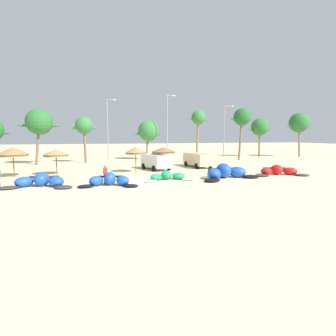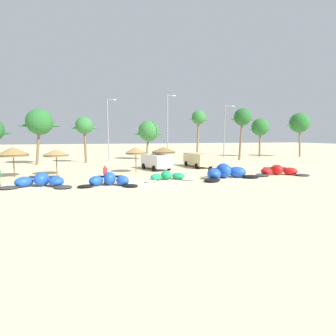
% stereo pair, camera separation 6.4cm
% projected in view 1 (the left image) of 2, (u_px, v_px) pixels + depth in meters
% --- Properties ---
extents(ground_plane, '(260.00, 260.00, 0.00)m').
position_uv_depth(ground_plane, '(149.00, 183.00, 23.36)').
color(ground_plane, beige).
extents(kite_far_left, '(5.83, 3.38, 1.12)m').
position_uv_depth(kite_far_left, '(40.00, 181.00, 21.43)').
color(kite_far_left, '#333338').
rests_on(kite_far_left, ground).
extents(kite_left, '(5.01, 2.88, 1.11)m').
position_uv_depth(kite_left, '(109.00, 181.00, 21.90)').
color(kite_left, black).
rests_on(kite_left, ground).
extents(kite_left_of_center, '(5.18, 2.47, 0.84)m').
position_uv_depth(kite_left_of_center, '(167.00, 176.00, 24.86)').
color(kite_left_of_center, white).
rests_on(kite_left_of_center, ground).
extents(kite_center, '(6.62, 3.71, 1.44)m').
position_uv_depth(kite_center, '(226.00, 173.00, 25.72)').
color(kite_center, black).
rests_on(kite_center, ground).
extents(kite_right_of_center, '(5.92, 3.38, 1.06)m').
position_uv_depth(kite_right_of_center, '(278.00, 171.00, 28.06)').
color(kite_right_of_center, '#333338').
rests_on(kite_right_of_center, ground).
extents(beach_umbrella_near_van, '(2.96, 2.96, 3.02)m').
position_uv_depth(beach_umbrella_near_van, '(13.00, 152.00, 26.26)').
color(beach_umbrella_near_van, brown).
rests_on(beach_umbrella_near_van, ground).
extents(beach_umbrella_middle, '(2.64, 2.64, 2.72)m').
position_uv_depth(beach_umbrella_middle, '(56.00, 153.00, 27.91)').
color(beach_umbrella_middle, brown).
rests_on(beach_umbrella_middle, ground).
extents(beach_umbrella_near_palms, '(2.41, 2.41, 2.89)m').
position_uv_depth(beach_umbrella_near_palms, '(136.00, 151.00, 29.80)').
color(beach_umbrella_near_palms, brown).
rests_on(beach_umbrella_near_palms, ground).
extents(beach_umbrella_outermost, '(3.09, 3.09, 2.74)m').
position_uv_depth(beach_umbrella_outermost, '(164.00, 150.00, 33.42)').
color(beach_umbrella_outermost, brown).
rests_on(beach_umbrella_outermost, ground).
extents(parked_van, '(2.56, 5.22, 1.84)m').
position_uv_depth(parked_van, '(197.00, 159.00, 35.26)').
color(parked_van, beige).
rests_on(parked_van, ground).
extents(parked_car_second, '(3.08, 4.97, 1.84)m').
position_uv_depth(parked_car_second, '(155.00, 161.00, 32.63)').
color(parked_car_second, white).
rests_on(parked_car_second, ground).
extents(person_by_umbrellas, '(0.36, 0.24, 1.62)m').
position_uv_depth(person_by_umbrellas, '(105.00, 174.00, 22.64)').
color(person_by_umbrellas, '#383842').
rests_on(person_by_umbrellas, ground).
extents(palm_left, '(5.58, 3.72, 8.02)m').
position_uv_depth(palm_left, '(39.00, 122.00, 37.92)').
color(palm_left, brown).
rests_on(palm_left, ground).
extents(palm_left_of_gap, '(3.95, 2.63, 7.09)m').
position_uv_depth(palm_left_of_gap, '(84.00, 126.00, 40.42)').
color(palm_left_of_gap, brown).
rests_on(palm_left_of_gap, ground).
extents(palm_center_left, '(5.39, 3.60, 6.86)m').
position_uv_depth(palm_center_left, '(148.00, 131.00, 46.23)').
color(palm_center_left, '#7F6647').
rests_on(palm_center_left, ground).
extents(palm_center_right, '(3.71, 2.48, 8.65)m').
position_uv_depth(palm_center_right, '(198.00, 119.00, 46.30)').
color(palm_center_right, '#7F6647').
rests_on(palm_center_right, ground).
extents(palm_right_of_gap, '(4.43, 2.95, 8.91)m').
position_uv_depth(palm_right_of_gap, '(242.00, 118.00, 45.46)').
color(palm_right_of_gap, brown).
rests_on(palm_right_of_gap, ground).
extents(palm_right, '(5.18, 3.46, 7.70)m').
position_uv_depth(palm_right, '(260.00, 127.00, 52.95)').
color(palm_right, brown).
rests_on(palm_right, ground).
extents(palm_rightmost, '(5.85, 3.90, 8.77)m').
position_uv_depth(palm_rightmost, '(299.00, 123.00, 52.64)').
color(palm_rightmost, '#7F6647').
rests_on(palm_rightmost, ground).
extents(lamppost_west, '(1.63, 0.24, 10.47)m').
position_uv_depth(lamppost_west, '(108.00, 127.00, 45.41)').
color(lamppost_west, gray).
rests_on(lamppost_west, ground).
extents(lamppost_west_center, '(1.51, 0.24, 10.92)m').
position_uv_depth(lamppost_west_center, '(168.00, 125.00, 43.84)').
color(lamppost_west_center, gray).
rests_on(lamppost_west_center, ground).
extents(lamppost_east_center, '(2.12, 0.24, 9.99)m').
position_uv_depth(lamppost_east_center, '(225.00, 129.00, 50.61)').
color(lamppost_east_center, gray).
rests_on(lamppost_east_center, ground).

